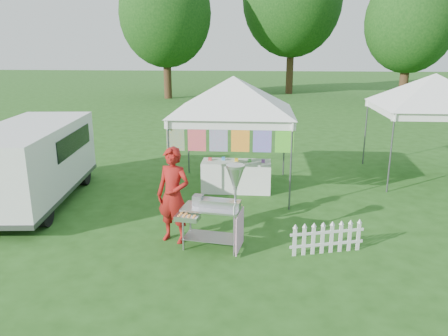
{
  "coord_description": "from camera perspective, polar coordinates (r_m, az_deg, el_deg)",
  "views": [
    {
      "loc": [
        0.67,
        -7.68,
        3.74
      ],
      "look_at": [
        -0.09,
        1.66,
        1.1
      ],
      "focal_mm": 35.0,
      "sensor_mm": 36.0,
      "label": 1
    }
  ],
  "objects": [
    {
      "name": "cargo_van",
      "position": [
        11.57,
        -23.74,
        0.84
      ],
      "size": [
        2.29,
        4.77,
        1.91
      ],
      "rotation": [
        0.0,
        0.0,
        0.1
      ],
      "color": "silver",
      "rests_on": "ground"
    },
    {
      "name": "display_table",
      "position": [
        11.53,
        1.61,
        -1.08
      ],
      "size": [
        1.8,
        0.7,
        0.81
      ],
      "primitive_type": "cube",
      "color": "white",
      "rests_on": "ground"
    },
    {
      "name": "tree_left",
      "position": [
        32.44,
        -7.66,
        19.31
      ],
      "size": [
        6.4,
        6.4,
        9.53
      ],
      "color": "#381E14",
      "rests_on": "ground"
    },
    {
      "name": "ground",
      "position": [
        8.57,
        -0.31,
        -10.16
      ],
      "size": [
        120.0,
        120.0,
        0.0
      ],
      "primitive_type": "plane",
      "color": "#214A15",
      "rests_on": "ground"
    },
    {
      "name": "canopy_right",
      "position": [
        13.59,
        25.98,
        11.03
      ],
      "size": [
        4.24,
        4.24,
        3.45
      ],
      "color": "#59595E",
      "rests_on": "ground"
    },
    {
      "name": "canopy_main",
      "position": [
        11.22,
        1.24,
        11.88
      ],
      "size": [
        4.24,
        4.24,
        3.45
      ],
      "color": "#59595E",
      "rests_on": "ground"
    },
    {
      "name": "tree_right",
      "position": [
        31.14,
        23.17,
        17.19
      ],
      "size": [
        5.6,
        5.6,
        8.42
      ],
      "color": "#381E14",
      "rests_on": "ground"
    },
    {
      "name": "donut_cart",
      "position": [
        8.08,
        -0.5,
        -4.26
      ],
      "size": [
        1.29,
        0.8,
        1.66
      ],
      "rotation": [
        0.0,
        0.0,
        -0.16
      ],
      "color": "gray",
      "rests_on": "ground"
    },
    {
      "name": "vendor",
      "position": [
        8.5,
        -6.64,
        -3.56
      ],
      "size": [
        0.8,
        0.66,
        1.89
      ],
      "primitive_type": "imported",
      "rotation": [
        0.0,
        0.0,
        -0.34
      ],
      "color": "maroon",
      "rests_on": "ground"
    },
    {
      "name": "picket_fence",
      "position": [
        8.4,
        13.3,
        -8.98
      ],
      "size": [
        1.39,
        0.41,
        0.56
      ],
      "rotation": [
        0.0,
        0.0,
        0.27
      ],
      "color": "silver",
      "rests_on": "ground"
    }
  ]
}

